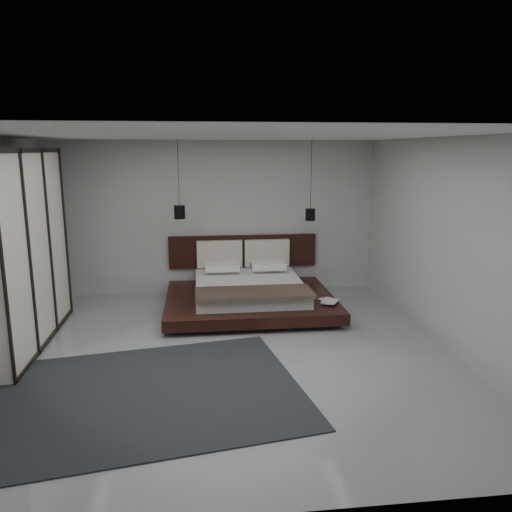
{
  "coord_description": "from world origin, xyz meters",
  "views": [
    {
      "loc": [
        -0.27,
        -6.16,
        2.63
      ],
      "look_at": [
        0.59,
        1.2,
        1.05
      ],
      "focal_mm": 35.0,
      "sensor_mm": 36.0,
      "label": 1
    }
  ],
  "objects": [
    {
      "name": "floor",
      "position": [
        0.0,
        0.0,
        0.0
      ],
      "size": [
        6.0,
        6.0,
        0.0
      ],
      "primitive_type": "plane",
      "color": "gray",
      "rests_on": "ground"
    },
    {
      "name": "ceiling",
      "position": [
        0.0,
        0.0,
        2.8
      ],
      "size": [
        6.0,
        6.0,
        0.0
      ],
      "primitive_type": "plane",
      "rotation": [
        3.14,
        0.0,
        0.0
      ],
      "color": "white",
      "rests_on": "wall_back"
    },
    {
      "name": "wall_back",
      "position": [
        0.0,
        3.0,
        1.4
      ],
      "size": [
        6.0,
        0.0,
        6.0
      ],
      "primitive_type": "plane",
      "rotation": [
        1.57,
        0.0,
        0.0
      ],
      "color": "#ADADAB",
      "rests_on": "floor"
    },
    {
      "name": "wall_front",
      "position": [
        0.0,
        -3.0,
        1.4
      ],
      "size": [
        6.0,
        0.0,
        6.0
      ],
      "primitive_type": "plane",
      "rotation": [
        -1.57,
        0.0,
        0.0
      ],
      "color": "#ADADAB",
      "rests_on": "floor"
    },
    {
      "name": "wall_right",
      "position": [
        3.0,
        0.0,
        1.4
      ],
      "size": [
        0.0,
        6.0,
        6.0
      ],
      "primitive_type": "plane",
      "rotation": [
        1.57,
        0.0,
        -1.57
      ],
      "color": "#ADADAB",
      "rests_on": "floor"
    },
    {
      "name": "lattice_screen",
      "position": [
        -2.95,
        2.45,
        1.3
      ],
      "size": [
        0.05,
        0.9,
        2.6
      ],
      "primitive_type": "cube",
      "color": "black",
      "rests_on": "floor"
    },
    {
      "name": "bed",
      "position": [
        0.55,
        1.91,
        0.29
      ],
      "size": [
        2.75,
        2.38,
        1.07
      ],
      "color": "black",
      "rests_on": "floor"
    },
    {
      "name": "book_lower",
      "position": [
        1.68,
        1.26,
        0.27
      ],
      "size": [
        0.31,
        0.34,
        0.03
      ],
      "primitive_type": "imported",
      "rotation": [
        0.0,
        0.0,
        0.46
      ],
      "color": "#99724C",
      "rests_on": "bed"
    },
    {
      "name": "book_upper",
      "position": [
        1.66,
        1.23,
        0.29
      ],
      "size": [
        0.36,
        0.39,
        0.02
      ],
      "primitive_type": "imported",
      "rotation": [
        0.0,
        0.0,
        -0.56
      ],
      "color": "#99724C",
      "rests_on": "book_lower"
    },
    {
      "name": "pendant_left",
      "position": [
        -0.58,
        2.34,
        1.6
      ],
      "size": [
        0.19,
        0.19,
        1.32
      ],
      "color": "black",
      "rests_on": "ceiling"
    },
    {
      "name": "pendant_right",
      "position": [
        1.68,
        2.34,
        1.52
      ],
      "size": [
        0.17,
        0.17,
        1.38
      ],
      "color": "black",
      "rests_on": "ceiling"
    },
    {
      "name": "wardrobe",
      "position": [
        -2.7,
        0.7,
        1.33
      ],
      "size": [
        0.64,
        2.7,
        2.65
      ],
      "color": "silver",
      "rests_on": "floor"
    },
    {
      "name": "rug",
      "position": [
        -0.98,
        -1.03,
        0.01
      ],
      "size": [
        3.93,
        3.1,
        0.02
      ],
      "primitive_type": "cube",
      "rotation": [
        0.0,
        0.0,
        0.16
      ],
      "color": "black",
      "rests_on": "floor"
    }
  ]
}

